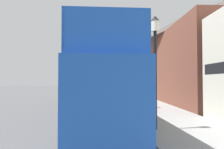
{
  "coord_description": "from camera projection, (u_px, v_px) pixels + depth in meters",
  "views": [
    {
      "loc": [
        3.92,
        -3.23,
        2.17
      ],
      "look_at": [
        4.23,
        5.83,
        2.44
      ],
      "focal_mm": 35.0,
      "sensor_mm": 36.0,
      "label": 1
    }
  ],
  "objects": [
    {
      "name": "ground_plane",
      "position": [
        69.0,
        101.0,
        24.01
      ],
      "size": [
        144.0,
        144.0,
        0.0
      ],
      "primitive_type": "plane",
      "color": "#4C4C4F"
    },
    {
      "name": "sidewalk",
      "position": [
        141.0,
        102.0,
        21.27
      ],
      "size": [
        3.97,
        108.0,
        0.14
      ],
      "color": "gray",
      "rests_on": "ground_plane"
    },
    {
      "name": "parked_car_ahead_of_bus",
      "position": [
        110.0,
        97.0,
        20.62
      ],
      "size": [
        1.89,
        4.11,
        1.31
      ],
      "rotation": [
        0.0,
        0.0,
        -0.02
      ],
      "color": "maroon",
      "rests_on": "ground_plane"
    },
    {
      "name": "brick_terrace_rear",
      "position": [
        179.0,
        59.0,
        25.15
      ],
      "size": [
        6.0,
        23.68,
        9.44
      ],
      "color": "brown",
      "rests_on": "ground_plane"
    },
    {
      "name": "lamp_post_second",
      "position": [
        132.0,
        68.0,
        16.32
      ],
      "size": [
        0.35,
        0.35,
        4.28
      ],
      "color": "black",
      "rests_on": "sidewalk"
    },
    {
      "name": "tour_bus",
      "position": [
        102.0,
        87.0,
        11.18
      ],
      "size": [
        2.84,
        11.53,
        4.16
      ],
      "rotation": [
        0.0,
        0.0,
        0.04
      ],
      "color": "#19479E",
      "rests_on": "ground_plane"
    },
    {
      "name": "lamp_post_third",
      "position": [
        124.0,
        70.0,
        23.45
      ],
      "size": [
        0.35,
        0.35,
        4.63
      ],
      "color": "black",
      "rests_on": "sidewalk"
    },
    {
      "name": "lamp_post_nearest",
      "position": [
        155.0,
        51.0,
        9.21
      ],
      "size": [
        0.35,
        0.35,
        4.8
      ],
      "color": "black",
      "rests_on": "sidewalk"
    }
  ]
}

